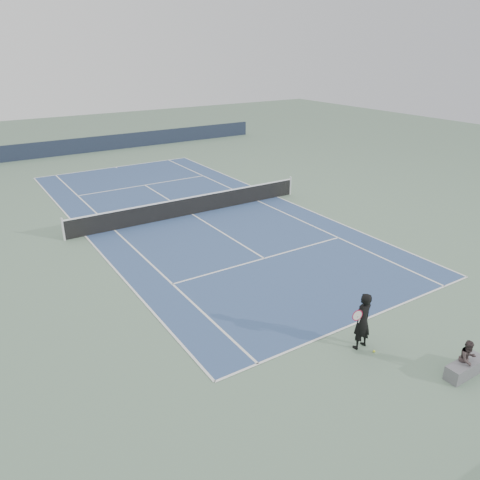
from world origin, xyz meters
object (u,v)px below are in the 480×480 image
tennis_player (362,321)px  tennis_ball (374,351)px  spectator_bench (466,363)px  tennis_net (192,205)px

tennis_player → tennis_ball: 0.95m
spectator_bench → tennis_ball: bearing=122.8°
tennis_net → spectator_bench: (0.25, -15.20, -0.14)m
spectator_bench → tennis_net: bearing=90.9°
tennis_net → tennis_ball: size_ratio=174.31×
tennis_net → tennis_ball: bearing=-94.4°
tennis_player → spectator_bench: (1.43, -2.39, -0.52)m
tennis_net → spectator_bench: 15.21m
tennis_player → tennis_ball: bearing=-69.0°
tennis_ball → tennis_player: bearing=111.0°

